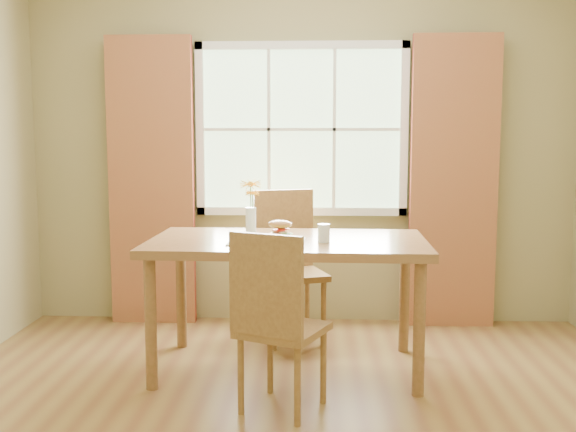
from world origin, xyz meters
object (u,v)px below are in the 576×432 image
(dining_table, at_px, (288,253))
(croissant_sandwich, at_px, (280,229))
(chair_far, at_px, (288,257))
(flower_vase, at_px, (251,201))
(chair_near, at_px, (275,315))
(water_glass, at_px, (324,234))

(dining_table, height_order, croissant_sandwich, croissant_sandwich)
(chair_far, distance_m, flower_vase, 0.68)
(dining_table, xyz_separation_m, chair_near, (-0.03, -0.70, -0.20))
(dining_table, height_order, water_glass, water_glass)
(dining_table, bearing_deg, chair_far, 93.90)
(chair_near, bearing_deg, chair_far, 113.81)
(dining_table, xyz_separation_m, water_glass, (0.22, -0.11, 0.14))
(chair_far, relative_size, croissant_sandwich, 6.49)
(dining_table, distance_m, croissant_sandwich, 0.18)
(flower_vase, bearing_deg, dining_table, -41.74)
(chair_far, height_order, water_glass, chair_far)
(chair_near, relative_size, croissant_sandwich, 5.95)
(chair_near, bearing_deg, croissant_sandwich, 114.72)
(dining_table, relative_size, chair_near, 1.76)
(chair_near, height_order, croissant_sandwich, chair_near)
(dining_table, height_order, chair_far, chair_far)
(croissant_sandwich, height_order, flower_vase, flower_vase)
(water_glass, relative_size, flower_vase, 0.31)
(chair_far, bearing_deg, chair_near, -109.51)
(chair_far, distance_m, croissant_sandwich, 0.83)
(chair_near, distance_m, water_glass, 0.73)
(chair_far, bearing_deg, croissant_sandwich, -110.24)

